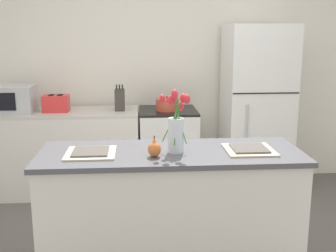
{
  "coord_description": "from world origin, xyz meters",
  "views": [
    {
      "loc": [
        -0.22,
        -2.76,
        1.7
      ],
      "look_at": [
        0.0,
        0.25,
        1.01
      ],
      "focal_mm": 45.0,
      "sensor_mm": 36.0,
      "label": 1
    }
  ],
  "objects_px": {
    "refrigerator": "(256,108)",
    "microwave": "(10,99)",
    "cooking_pot": "(167,104)",
    "stove_range": "(168,150)",
    "flower_vase": "(176,127)",
    "plate_setting_left": "(91,153)",
    "toaster": "(56,103)",
    "knife_block": "(120,100)",
    "plate_setting_right": "(249,149)",
    "pear_figurine": "(154,148)"
  },
  "relations": [
    {
      "from": "toaster",
      "to": "pear_figurine",
      "type": "bearing_deg",
      "value": -61.11
    },
    {
      "from": "flower_vase",
      "to": "microwave",
      "type": "xyz_separation_m",
      "value": [
        -1.55,
        1.63,
        -0.05
      ]
    },
    {
      "from": "stove_range",
      "to": "plate_setting_left",
      "type": "height_order",
      "value": "plate_setting_left"
    },
    {
      "from": "cooking_pot",
      "to": "refrigerator",
      "type": "bearing_deg",
      "value": 2.05
    },
    {
      "from": "toaster",
      "to": "knife_block",
      "type": "relative_size",
      "value": 1.04
    },
    {
      "from": "plate_setting_left",
      "to": "plate_setting_right",
      "type": "distance_m",
      "value": 1.08
    },
    {
      "from": "flower_vase",
      "to": "plate_setting_left",
      "type": "bearing_deg",
      "value": -179.89
    },
    {
      "from": "stove_range",
      "to": "plate_setting_left",
      "type": "distance_m",
      "value": 1.81
    },
    {
      "from": "pear_figurine",
      "to": "stove_range",
      "type": "bearing_deg",
      "value": 82.84
    },
    {
      "from": "plate_setting_left",
      "to": "microwave",
      "type": "distance_m",
      "value": 1.9
    },
    {
      "from": "toaster",
      "to": "knife_block",
      "type": "height_order",
      "value": "knife_block"
    },
    {
      "from": "plate_setting_left",
      "to": "cooking_pot",
      "type": "xyz_separation_m",
      "value": [
        0.63,
        1.59,
        0.04
      ]
    },
    {
      "from": "plate_setting_left",
      "to": "pear_figurine",
      "type": "bearing_deg",
      "value": -12.4
    },
    {
      "from": "toaster",
      "to": "microwave",
      "type": "bearing_deg",
      "value": 178.51
    },
    {
      "from": "stove_range",
      "to": "knife_block",
      "type": "distance_m",
      "value": 0.75
    },
    {
      "from": "plate_setting_right",
      "to": "microwave",
      "type": "height_order",
      "value": "microwave"
    },
    {
      "from": "refrigerator",
      "to": "toaster",
      "type": "xyz_separation_m",
      "value": [
        -2.11,
        -0.01,
        0.09
      ]
    },
    {
      "from": "pear_figurine",
      "to": "plate_setting_left",
      "type": "distance_m",
      "value": 0.44
    },
    {
      "from": "toaster",
      "to": "knife_block",
      "type": "distance_m",
      "value": 0.65
    },
    {
      "from": "stove_range",
      "to": "knife_block",
      "type": "height_order",
      "value": "knife_block"
    },
    {
      "from": "refrigerator",
      "to": "plate_setting_right",
      "type": "xyz_separation_m",
      "value": [
        -0.51,
        -1.63,
        0.02
      ]
    },
    {
      "from": "refrigerator",
      "to": "microwave",
      "type": "bearing_deg",
      "value": -179.97
    },
    {
      "from": "pear_figurine",
      "to": "cooking_pot",
      "type": "distance_m",
      "value": 1.7
    },
    {
      "from": "cooking_pot",
      "to": "microwave",
      "type": "bearing_deg",
      "value": 178.82
    },
    {
      "from": "plate_setting_right",
      "to": "microwave",
      "type": "distance_m",
      "value": 2.63
    },
    {
      "from": "flower_vase",
      "to": "knife_block",
      "type": "relative_size",
      "value": 1.62
    },
    {
      "from": "microwave",
      "to": "knife_block",
      "type": "relative_size",
      "value": 1.78
    },
    {
      "from": "plate_setting_left",
      "to": "knife_block",
      "type": "height_order",
      "value": "knife_block"
    },
    {
      "from": "refrigerator",
      "to": "pear_figurine",
      "type": "distance_m",
      "value": 2.08
    },
    {
      "from": "flower_vase",
      "to": "plate_setting_right",
      "type": "height_order",
      "value": "flower_vase"
    },
    {
      "from": "flower_vase",
      "to": "plate_setting_left",
      "type": "xyz_separation_m",
      "value": [
        -0.57,
        -0.0,
        -0.17
      ]
    },
    {
      "from": "stove_range",
      "to": "flower_vase",
      "type": "relative_size",
      "value": 2.01
    },
    {
      "from": "refrigerator",
      "to": "flower_vase",
      "type": "xyz_separation_m",
      "value": [
        -1.02,
        -1.63,
        0.19
      ]
    },
    {
      "from": "stove_range",
      "to": "microwave",
      "type": "height_order",
      "value": "microwave"
    },
    {
      "from": "refrigerator",
      "to": "microwave",
      "type": "distance_m",
      "value": 2.57
    },
    {
      "from": "toaster",
      "to": "knife_block",
      "type": "bearing_deg",
      "value": 1.79
    },
    {
      "from": "toaster",
      "to": "microwave",
      "type": "xyz_separation_m",
      "value": [
        -0.46,
        0.01,
        0.05
      ]
    },
    {
      "from": "plate_setting_left",
      "to": "toaster",
      "type": "bearing_deg",
      "value": 107.85
    },
    {
      "from": "stove_range",
      "to": "cooking_pot",
      "type": "xyz_separation_m",
      "value": [
        -0.01,
        -0.03,
        0.5
      ]
    },
    {
      "from": "refrigerator",
      "to": "cooking_pot",
      "type": "xyz_separation_m",
      "value": [
        -0.96,
        -0.03,
        0.06
      ]
    },
    {
      "from": "microwave",
      "to": "plate_setting_right",
      "type": "bearing_deg",
      "value": -38.35
    },
    {
      "from": "stove_range",
      "to": "flower_vase",
      "type": "xyz_separation_m",
      "value": [
        -0.07,
        -1.63,
        0.63
      ]
    },
    {
      "from": "flower_vase",
      "to": "knife_block",
      "type": "distance_m",
      "value": 1.69
    },
    {
      "from": "stove_range",
      "to": "cooking_pot",
      "type": "height_order",
      "value": "cooking_pot"
    },
    {
      "from": "pear_figurine",
      "to": "microwave",
      "type": "relative_size",
      "value": 0.3
    },
    {
      "from": "plate_setting_left",
      "to": "microwave",
      "type": "relative_size",
      "value": 0.69
    },
    {
      "from": "microwave",
      "to": "cooking_pot",
      "type": "bearing_deg",
      "value": -1.18
    },
    {
      "from": "stove_range",
      "to": "refrigerator",
      "type": "xyz_separation_m",
      "value": [
        0.95,
        0.0,
        0.44
      ]
    },
    {
      "from": "cooking_pot",
      "to": "knife_block",
      "type": "distance_m",
      "value": 0.5
    },
    {
      "from": "stove_range",
      "to": "plate_setting_left",
      "type": "relative_size",
      "value": 2.67
    }
  ]
}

